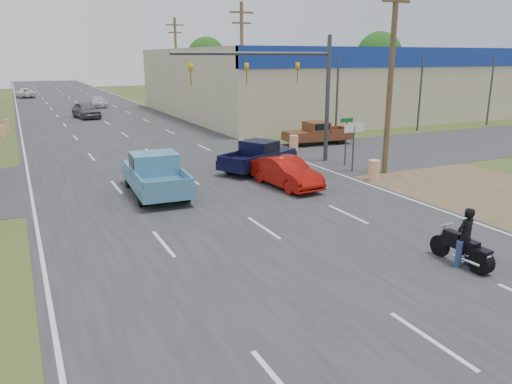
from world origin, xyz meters
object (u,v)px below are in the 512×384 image
motorcycle (465,251)px  navy_pickup (260,155)px  distant_car_silver (98,102)px  distant_car_white (25,93)px  distant_car_grey (86,110)px  rider (465,239)px  brown_pickup (316,133)px  red_convertible (286,173)px  blue_pickup (155,173)px

motorcycle → navy_pickup: navy_pickup is taller
motorcycle → distant_car_silver: (-2.06, 52.93, 0.15)m
distant_car_white → distant_car_grey: bearing=91.7°
rider → brown_pickup: (7.30, 19.43, -0.04)m
red_convertible → distant_car_grey: (-4.67, 31.85, 0.10)m
brown_pickup → distant_car_grey: (-12.18, 22.52, -0.00)m
navy_pickup → brown_pickup: size_ratio=1.06×
brown_pickup → rider: bearing=163.1°
red_convertible → navy_pickup: 3.78m
motorcycle → brown_pickup: size_ratio=0.44×
navy_pickup → distant_car_grey: bearing=162.4°
red_convertible → rider: (0.21, -10.11, 0.14)m
motorcycle → red_convertible: bearing=88.2°
red_convertible → navy_pickup: (0.47, 3.75, 0.11)m
navy_pickup → distant_car_grey: 28.57m
red_convertible → distant_car_silver: (-1.84, 42.78, -0.06)m
red_convertible → blue_pickup: size_ratio=0.74×
rider → brown_pickup: bearing=-113.5°
motorcycle → distant_car_grey: distant_car_grey is taller
rider → navy_pickup: rider is taller
red_convertible → distant_car_white: 62.86m
red_convertible → brown_pickup: (7.51, 9.33, 0.10)m
navy_pickup → distant_car_grey: (-5.14, 28.10, -0.02)m
distant_car_grey → brown_pickup: bearing=-71.1°
distant_car_grey → distant_car_white: 30.67m
navy_pickup → brown_pickup: 8.98m
distant_car_silver → motorcycle: bearing=-83.9°
red_convertible → blue_pickup: (-5.72, 1.52, 0.24)m
rider → distant_car_white: bearing=-85.4°
red_convertible → distant_car_white: (-9.33, 62.16, -0.01)m
blue_pickup → distant_car_white: bearing=96.6°
navy_pickup → distant_car_white: size_ratio=1.05×
distant_car_grey → distant_car_silver: bearing=66.0°
brown_pickup → distant_car_white: 55.45m
distant_car_silver → distant_car_grey: bearing=-100.7°
motorcycle → distant_car_grey: (-4.88, 42.01, 0.30)m
navy_pickup → distant_car_silver: navy_pickup is taller
blue_pickup → distant_car_silver: blue_pickup is taller
brown_pickup → distant_car_silver: brown_pickup is taller
rider → distant_car_white: (-9.54, 72.26, -0.15)m
motorcycle → distant_car_grey: size_ratio=0.46×
motorcycle → blue_pickup: size_ratio=0.38×
navy_pickup → distant_car_silver: 39.10m
rider → navy_pickup: size_ratio=0.33×
navy_pickup → distant_car_grey: size_ratio=1.11×
brown_pickup → distant_car_grey: size_ratio=1.04×
brown_pickup → distant_car_grey: bearing=32.1°
red_convertible → motorcycle: size_ratio=1.95×
red_convertible → distant_car_silver: size_ratio=0.96×
motorcycle → rider: 0.35m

